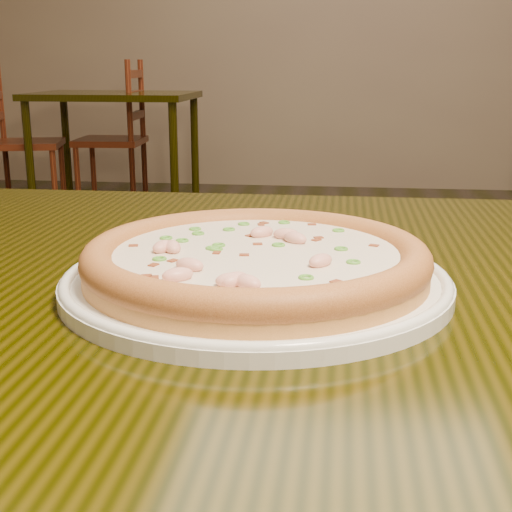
# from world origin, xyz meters

# --- Properties ---
(hero_table) EXTENTS (1.20, 0.80, 0.75)m
(hero_table) POSITION_xyz_m (0.01, -0.38, 0.65)
(hero_table) COLOR black
(hero_table) RESTS_ON ground
(plate) EXTENTS (0.33, 0.33, 0.02)m
(plate) POSITION_xyz_m (-0.11, -0.43, 0.76)
(plate) COLOR white
(plate) RESTS_ON hero_table
(pizza) EXTENTS (0.29, 0.29, 0.03)m
(pizza) POSITION_xyz_m (-0.11, -0.43, 0.78)
(pizza) COLOR #CD8A44
(pizza) RESTS_ON plate
(bg_table_left) EXTENTS (1.00, 0.70, 0.75)m
(bg_table_left) POSITION_xyz_m (-1.49, 3.43, 0.65)
(bg_table_left) COLOR black
(bg_table_left) RESTS_ON ground
(chair_a) EXTENTS (0.51, 0.51, 0.95)m
(chair_a) POSITION_xyz_m (-2.10, 3.34, 0.44)
(chair_a) COLOR #531E11
(chair_a) RESTS_ON ground
(chair_b) EXTENTS (0.44, 0.44, 0.95)m
(chair_b) POSITION_xyz_m (-1.52, 3.57, 0.44)
(chair_b) COLOR #531E11
(chair_b) RESTS_ON ground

